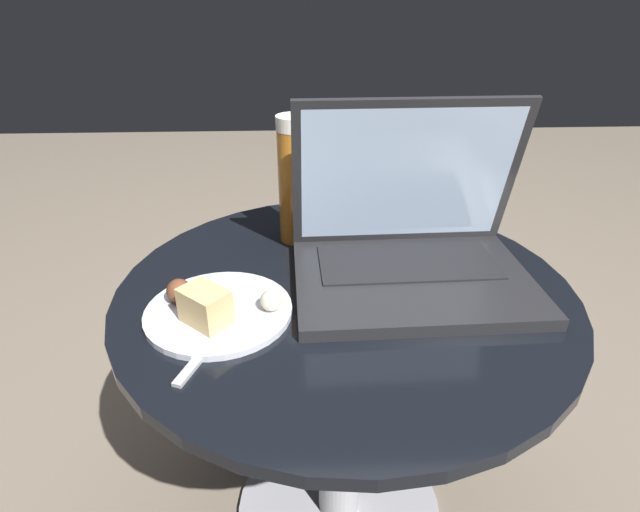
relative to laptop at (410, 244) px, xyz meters
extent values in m
plane|color=#726656|center=(-0.10, -0.02, -0.58)|extent=(6.00, 6.00, 0.00)
cylinder|color=#9E9EA3|center=(-0.10, -0.02, -0.57)|extent=(0.39, 0.39, 0.01)
cylinder|color=#9E9EA3|center=(-0.10, -0.02, -0.32)|extent=(0.08, 0.08, 0.49)
cylinder|color=black|center=(-0.10, -0.02, -0.06)|extent=(0.67, 0.67, 0.02)
cube|color=#232326|center=(0.00, -0.03, -0.04)|extent=(0.35, 0.26, 0.02)
cube|color=black|center=(0.00, 0.00, -0.03)|extent=(0.27, 0.13, 0.00)
cube|color=#232326|center=(0.00, 0.06, 0.09)|extent=(0.35, 0.08, 0.24)
cube|color=silver|center=(0.00, 0.06, 0.08)|extent=(0.32, 0.07, 0.22)
cylinder|color=#C6701E|center=(-0.17, 0.14, 0.04)|extent=(0.06, 0.06, 0.19)
cylinder|color=white|center=(-0.17, 0.14, 0.15)|extent=(0.06, 0.06, 0.02)
cylinder|color=silver|center=(-0.28, -0.09, -0.05)|extent=(0.20, 0.20, 0.01)
cube|color=#DBB775|center=(-0.29, -0.12, -0.02)|extent=(0.07, 0.07, 0.05)
sphere|color=beige|center=(-0.20, -0.10, -0.03)|extent=(0.03, 0.03, 0.03)
sphere|color=brown|center=(-0.33, -0.07, -0.03)|extent=(0.03, 0.03, 0.03)
cube|color=#B2B2B7|center=(-0.28, -0.17, -0.05)|extent=(0.06, 0.12, 0.00)
cube|color=#B2B2B7|center=(-0.25, -0.09, -0.05)|extent=(0.04, 0.06, 0.00)
camera|label=1|loc=(-0.16, -0.66, 0.34)|focal=28.00mm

